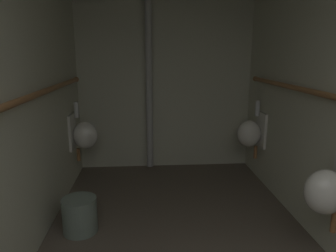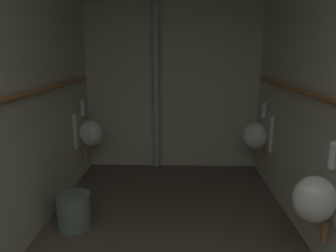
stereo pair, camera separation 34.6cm
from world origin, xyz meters
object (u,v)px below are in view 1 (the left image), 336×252
Objects in this scene: urinal_left_mid at (84,134)px; waste_bin at (80,215)px; urinal_right_mid at (328,190)px; urinal_right_far at (251,133)px; standpipe_back_wall at (149,79)px.

waste_bin is (0.15, -1.16, -0.46)m from urinal_left_mid.
urinal_right_far is at bearing 90.00° from urinal_right_mid.
urinal_left_mid is 2.76m from urinal_right_mid.
urinal_left_mid is 2.31× the size of waste_bin.
waste_bin is (-1.95, -1.10, -0.46)m from urinal_right_far.
waste_bin is at bearing -82.41° from urinal_left_mid.
urinal_right_far is (0.00, 1.72, 0.00)m from urinal_right_mid.
urinal_right_far is at bearing -21.89° from standpipe_back_wall.
urinal_left_mid and urinal_right_far have the same top height.
urinal_right_mid and urinal_right_far have the same top height.
standpipe_back_wall reaches higher than waste_bin.
urinal_right_far is at bearing -1.67° from urinal_left_mid.
urinal_right_far is (2.10, -0.06, 0.00)m from urinal_left_mid.
urinal_left_mid is at bearing 178.33° from urinal_right_far.
urinal_right_mid is at bearing -17.72° from waste_bin.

